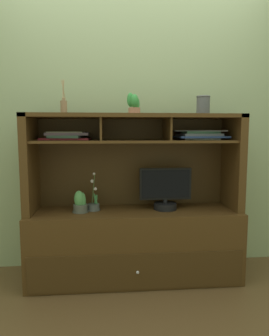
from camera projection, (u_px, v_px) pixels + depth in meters
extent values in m
cube|color=brown|center=(134.00, 277.00, 2.55)|extent=(6.00, 6.00, 0.02)
cube|color=#99AD7D|center=(132.00, 109.00, 2.66)|extent=(6.00, 0.02, 2.80)
cube|color=#4A3015|center=(134.00, 243.00, 2.51)|extent=(1.69, 0.51, 0.57)
cube|color=#402A13|center=(137.00, 272.00, 2.27)|extent=(1.63, 0.01, 0.28)
sphere|color=silver|center=(138.00, 272.00, 2.26)|extent=(0.02, 0.02, 0.02)
cube|color=#4A3015|center=(30.00, 164.00, 2.37)|extent=(0.06, 0.40, 0.77)
cube|color=#4A3015|center=(233.00, 162.00, 2.51)|extent=(0.06, 0.40, 0.77)
cube|color=#402A13|center=(133.00, 162.00, 2.63)|extent=(1.63, 0.02, 0.74)
cube|color=#4A3015|center=(134.00, 116.00, 2.39)|extent=(1.69, 0.40, 0.03)
cube|color=#4A3015|center=(134.00, 141.00, 2.41)|extent=(1.57, 0.36, 0.02)
cube|color=#4A3015|center=(101.00, 129.00, 2.38)|extent=(0.02, 0.34, 0.17)
cube|color=#4A3015|center=(167.00, 129.00, 2.43)|extent=(0.02, 0.34, 0.17)
cylinder|color=black|center=(165.00, 206.00, 2.49)|extent=(0.19, 0.19, 0.05)
cylinder|color=black|center=(165.00, 201.00, 2.48)|extent=(0.04, 0.04, 0.03)
cube|color=black|center=(165.00, 184.00, 2.47)|extent=(0.42, 0.03, 0.26)
cube|color=black|center=(166.00, 184.00, 2.45)|extent=(0.39, 0.00, 0.23)
cylinder|color=#4C514F|center=(94.00, 207.00, 2.46)|extent=(0.09, 0.09, 0.05)
cylinder|color=#4C514F|center=(94.00, 210.00, 2.46)|extent=(0.11, 0.11, 0.01)
cylinder|color=#4C6B38|center=(93.00, 189.00, 2.44)|extent=(0.03, 0.02, 0.25)
sphere|color=silver|center=(95.00, 189.00, 2.44)|extent=(0.03, 0.03, 0.03)
sphere|color=silver|center=(92.00, 181.00, 2.45)|extent=(0.03, 0.03, 0.03)
sphere|color=silver|center=(94.00, 174.00, 2.42)|extent=(0.02, 0.02, 0.02)
ellipsoid|color=#469253|center=(96.00, 200.00, 2.44)|extent=(0.05, 0.06, 0.13)
ellipsoid|color=#469253|center=(96.00, 200.00, 2.46)|extent=(0.04, 0.05, 0.10)
cylinder|color=#515549|center=(81.00, 208.00, 2.40)|extent=(0.11, 0.11, 0.06)
cylinder|color=#515549|center=(81.00, 211.00, 2.40)|extent=(0.13, 0.13, 0.01)
ellipsoid|color=#549D53|center=(83.00, 201.00, 2.40)|extent=(0.05, 0.06, 0.14)
ellipsoid|color=#549D53|center=(79.00, 200.00, 2.41)|extent=(0.05, 0.05, 0.14)
ellipsoid|color=#549D53|center=(79.00, 199.00, 2.38)|extent=(0.08, 0.06, 0.13)
cube|color=beige|center=(200.00, 139.00, 2.49)|extent=(0.29, 0.18, 0.02)
cube|color=#2C4688|center=(200.00, 137.00, 2.49)|extent=(0.43, 0.29, 0.02)
cube|color=slate|center=(199.00, 135.00, 2.49)|extent=(0.34, 0.29, 0.02)
cube|color=#48805F|center=(200.00, 133.00, 2.49)|extent=(0.30, 0.19, 0.02)
cube|color=#605F61|center=(199.00, 131.00, 2.49)|extent=(0.44, 0.23, 0.01)
cube|color=#9F2634|center=(66.00, 139.00, 2.43)|extent=(0.40, 0.23, 0.02)
cube|color=#4B6F5C|center=(66.00, 137.00, 2.43)|extent=(0.27, 0.27, 0.02)
cube|color=slate|center=(68.00, 134.00, 2.42)|extent=(0.34, 0.22, 0.02)
cube|color=gray|center=(66.00, 132.00, 2.42)|extent=(0.28, 0.21, 0.01)
cylinder|color=#8D6D4C|center=(64.00, 107.00, 2.35)|extent=(0.05, 0.05, 0.10)
cylinder|color=#8D6D4C|center=(64.00, 99.00, 2.34)|extent=(0.02, 0.02, 0.02)
cylinder|color=tan|center=(64.00, 90.00, 2.34)|extent=(0.00, 0.04, 0.16)
cylinder|color=tan|center=(64.00, 90.00, 2.34)|extent=(0.01, 0.01, 0.16)
cylinder|color=tan|center=(63.00, 90.00, 2.34)|extent=(0.02, 0.01, 0.16)
cylinder|color=tan|center=(63.00, 90.00, 2.34)|extent=(0.00, 0.04, 0.16)
cylinder|color=tan|center=(63.00, 90.00, 2.33)|extent=(0.01, 0.01, 0.16)
cylinder|color=tan|center=(64.00, 90.00, 2.33)|extent=(0.03, 0.02, 0.16)
cylinder|color=#AB7055|center=(134.00, 111.00, 2.41)|extent=(0.09, 0.09, 0.05)
cylinder|color=#AB7055|center=(134.00, 114.00, 2.41)|extent=(0.11, 0.11, 0.01)
ellipsoid|color=#348C3D|center=(136.00, 104.00, 2.40)|extent=(0.05, 0.06, 0.11)
ellipsoid|color=#348C3D|center=(134.00, 102.00, 2.42)|extent=(0.08, 0.06, 0.06)
ellipsoid|color=#348C3D|center=(130.00, 100.00, 2.39)|extent=(0.05, 0.04, 0.11)
ellipsoid|color=#348C3D|center=(134.00, 101.00, 2.37)|extent=(0.06, 0.07, 0.11)
cylinder|color=#4F5254|center=(203.00, 106.00, 2.42)|extent=(0.10, 0.10, 0.13)
torus|color=#4F5254|center=(203.00, 97.00, 2.41)|extent=(0.11, 0.11, 0.02)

